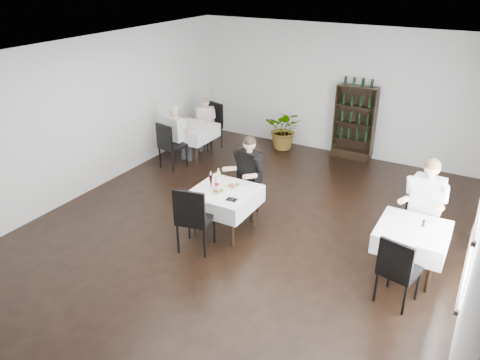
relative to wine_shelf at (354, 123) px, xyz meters
name	(u,v)px	position (x,y,z in m)	size (l,w,h in m)	color
room_shell	(240,153)	(-0.60, -4.31, 0.65)	(9.00, 9.00, 9.00)	black
wine_shelf	(354,123)	(0.00, 0.00, 0.00)	(0.90, 0.28, 1.75)	black
main_table	(224,198)	(-0.90, -4.31, -0.23)	(1.03, 1.03, 0.77)	black
left_table	(192,132)	(-3.30, -1.81, -0.23)	(0.98, 0.98, 0.77)	black
right_table	(412,237)	(2.10, -4.01, -0.23)	(0.98, 0.98, 0.77)	black
potted_tree	(285,129)	(-1.64, -0.23, -0.35)	(0.90, 0.78, 1.00)	#24561D
main_chair_far	(246,187)	(-0.87, -3.60, -0.31)	(0.50, 0.51, 0.95)	black
main_chair_near	(193,215)	(-1.00, -5.09, -0.20)	(0.61, 0.62, 1.13)	black
left_chair_far	(211,122)	(-3.26, -1.02, -0.21)	(0.64, 0.65, 1.12)	black
left_chair_near	(169,143)	(-3.34, -2.63, -0.24)	(0.57, 0.58, 1.06)	black
right_chair_far	(422,213)	(2.10, -3.24, -0.22)	(0.61, 0.61, 1.10)	black
right_chair_near	(397,268)	(2.08, -4.84, -0.26)	(0.56, 0.57, 1.03)	black
diner_main	(247,171)	(-0.85, -3.64, 0.03)	(0.62, 0.65, 1.51)	#3C3C43
diner_left_far	(206,119)	(-3.36, -1.14, -0.11)	(0.55, 0.58, 1.27)	#3C3C43
diner_left_near	(177,130)	(-3.35, -2.30, -0.04)	(0.55, 0.56, 1.39)	#3C3C43
diner_right_far	(425,202)	(2.12, -3.44, 0.09)	(0.64, 0.65, 1.62)	#3C3C43
plate_far	(234,186)	(-0.83, -4.13, -0.06)	(0.32, 0.32, 0.07)	white
plate_near	(218,192)	(-0.94, -4.45, -0.06)	(0.26, 0.26, 0.07)	white
pilsner_dark	(211,182)	(-1.13, -4.36, 0.05)	(0.07, 0.07, 0.31)	black
pilsner_lager	(219,179)	(-1.06, -4.23, 0.06)	(0.08, 0.08, 0.34)	gold
coke_bottle	(217,183)	(-1.04, -4.32, 0.04)	(0.07, 0.07, 0.28)	silver
napkin_cutlery	(232,199)	(-0.62, -4.55, -0.07)	(0.18, 0.19, 0.02)	black
pepper_mill	(424,223)	(2.21, -3.90, -0.02)	(0.04, 0.04, 0.10)	black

